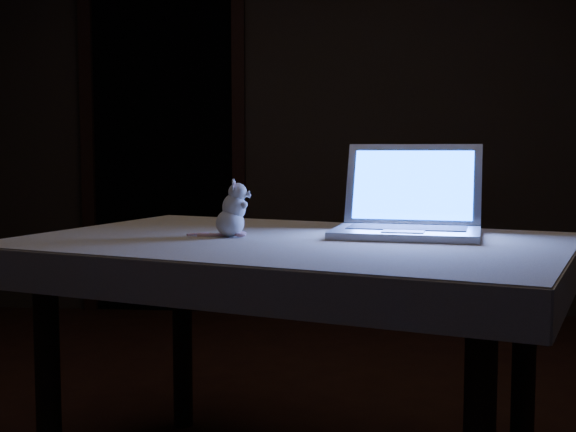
# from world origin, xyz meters

# --- Properties ---
(back_wall) EXTENTS (4.50, 0.04, 2.60)m
(back_wall) POSITION_xyz_m (0.00, 2.50, 1.30)
(back_wall) COLOR black
(back_wall) RESTS_ON ground
(doorway) EXTENTS (1.06, 0.36, 2.13)m
(doorway) POSITION_xyz_m (-1.10, 2.50, 1.06)
(doorway) COLOR black
(doorway) RESTS_ON back_wall
(table) EXTENTS (1.69, 1.38, 0.78)m
(table) POSITION_xyz_m (-0.09, -0.12, 0.39)
(table) COLOR black
(table) RESTS_ON floor
(tablecloth) EXTENTS (1.80, 1.45, 0.11)m
(tablecloth) POSITION_xyz_m (-0.11, -0.06, 0.73)
(tablecloth) COLOR beige
(tablecloth) RESTS_ON table
(laptop) EXTENTS (0.50, 0.46, 0.30)m
(laptop) POSITION_xyz_m (0.25, -0.04, 0.94)
(laptop) COLOR #B1B1B6
(laptop) RESTS_ON tablecloth
(plush_mouse) EXTENTS (0.16, 0.16, 0.17)m
(plush_mouse) POSITION_xyz_m (-0.28, -0.09, 0.88)
(plush_mouse) COLOR silver
(plush_mouse) RESTS_ON tablecloth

